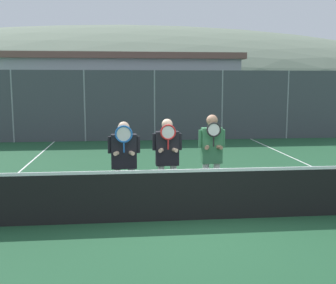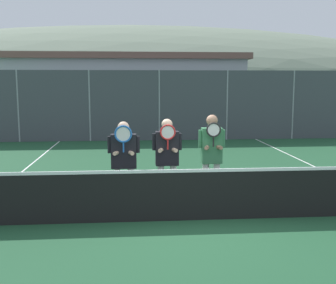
% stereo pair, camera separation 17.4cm
% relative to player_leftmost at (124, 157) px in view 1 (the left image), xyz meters
% --- Properties ---
extents(ground_plane, '(120.00, 120.00, 0.00)m').
position_rel_player_leftmost_xyz_m(ground_plane, '(1.31, -0.74, -1.05)').
color(ground_plane, '#1E4C2D').
extents(hill_distant, '(111.01, 61.67, 21.59)m').
position_rel_player_leftmost_xyz_m(hill_distant, '(1.31, 61.28, -1.05)').
color(hill_distant, slate).
rests_on(hill_distant, ground_plane).
extents(clubhouse_building, '(15.01, 5.50, 4.15)m').
position_rel_player_leftmost_xyz_m(clubhouse_building, '(-0.46, 18.56, 1.05)').
color(clubhouse_building, '#9EA3A8').
rests_on(clubhouse_building, ground_plane).
extents(fence_back, '(17.67, 0.06, 2.98)m').
position_rel_player_leftmost_xyz_m(fence_back, '(1.31, 9.86, 0.44)').
color(fence_back, gray).
rests_on(fence_back, ground_plane).
extents(tennis_net, '(11.38, 0.09, 1.05)m').
position_rel_player_leftmost_xyz_m(tennis_net, '(1.31, -0.74, -0.56)').
color(tennis_net, gray).
rests_on(tennis_net, ground_plane).
extents(court_line_left_sideline, '(0.05, 16.00, 0.01)m').
position_rel_player_leftmost_xyz_m(court_line_left_sideline, '(-2.93, 2.26, -1.05)').
color(court_line_left_sideline, white).
rests_on(court_line_left_sideline, ground_plane).
extents(court_line_right_sideline, '(0.05, 16.00, 0.01)m').
position_rel_player_leftmost_xyz_m(court_line_right_sideline, '(5.54, 2.26, -1.05)').
color(court_line_right_sideline, white).
rests_on(court_line_right_sideline, ground_plane).
extents(player_leftmost, '(0.62, 0.34, 1.74)m').
position_rel_player_leftmost_xyz_m(player_leftmost, '(0.00, 0.00, 0.00)').
color(player_leftmost, white).
rests_on(player_leftmost, ground_plane).
extents(player_center_left, '(0.59, 0.34, 1.78)m').
position_rel_player_leftmost_xyz_m(player_center_left, '(0.85, 0.13, 0.00)').
color(player_center_left, white).
rests_on(player_center_left, ground_plane).
extents(player_center_right, '(0.54, 0.34, 1.86)m').
position_rel_player_leftmost_xyz_m(player_center_right, '(1.74, 0.08, 0.04)').
color(player_center_right, white).
rests_on(player_center_right, ground_plane).
extents(car_far_left, '(4.42, 2.06, 1.85)m').
position_rel_player_leftmost_xyz_m(car_far_left, '(-3.76, 13.04, -0.11)').
color(car_far_left, '#B2B7BC').
rests_on(car_far_left, ground_plane).
extents(car_left_of_center, '(4.56, 1.94, 1.82)m').
position_rel_player_leftmost_xyz_m(car_left_of_center, '(1.22, 13.08, -0.13)').
color(car_left_of_center, silver).
rests_on(car_left_of_center, ground_plane).
extents(car_center, '(4.78, 1.95, 1.86)m').
position_rel_player_leftmost_xyz_m(car_center, '(6.37, 13.08, -0.11)').
color(car_center, black).
rests_on(car_center, ground_plane).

